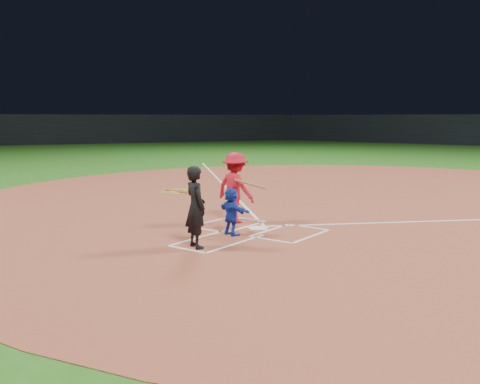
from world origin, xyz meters
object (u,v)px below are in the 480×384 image
Objects in this scene: on_deck_circle at (181,191)px; umpire at (196,207)px; batter_at_plate at (235,188)px; catcher at (231,211)px; home_plate at (258,228)px.

umpire reaches higher than on_deck_circle.
batter_at_plate is (5.50, -3.74, 0.96)m from on_deck_circle.
on_deck_circle is 8.17m from catcher.
umpire is (0.04, -2.54, 0.91)m from home_plate.
umpire reaches higher than catcher.
umpire reaches higher than home_plate.
batter_at_plate is (-0.98, 0.30, 0.96)m from home_plate.
umpire is at bearing 111.67° from catcher.
catcher is 0.64× the size of umpire.
home_plate is 1.19m from catcher.
batter_at_plate is at bearing -17.08° from home_plate.
home_plate is 0.33× the size of umpire.
home_plate is at bearing -64.71° from umpire.
home_plate reaches higher than on_deck_circle.
umpire is (0.14, -1.50, 0.33)m from catcher.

